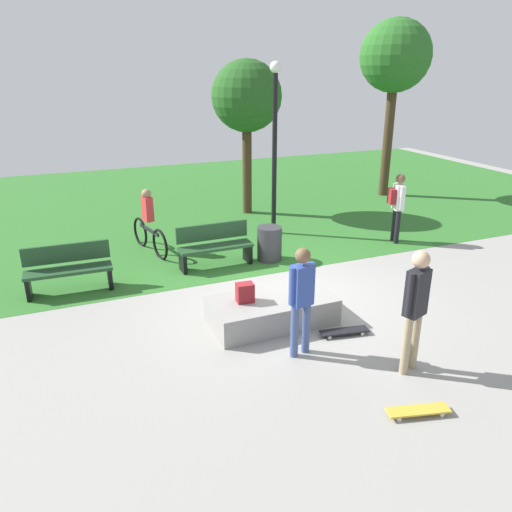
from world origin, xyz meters
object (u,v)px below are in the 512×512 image
object	(u,v)px
concrete_ledge	(272,310)
skateboard_spare	(418,410)
park_bench_by_oak	(68,268)
cyclist_on_bicycle	(149,226)
tree_broad_elm	(247,98)
skateboard_by_ledge	(344,331)
backpack_on_ledge	(245,293)
skater_watching	(302,294)
park_bench_center_lawn	(215,245)
skater_performing_trick	(416,302)
tree_leaning_ash	(395,58)
pedestrian_with_backpack	(397,202)
lamp_post	(275,133)
trash_bin	(269,244)

from	to	relation	value
concrete_ledge	skateboard_spare	bearing A→B (deg)	-76.58
skateboard_spare	park_bench_by_oak	size ratio (longest dim) A/B	0.51
cyclist_on_bicycle	tree_broad_elm	bearing A→B (deg)	33.78
skateboard_by_ledge	tree_broad_elm	world-z (taller)	tree_broad_elm
park_bench_by_oak	backpack_on_ledge	bearing A→B (deg)	-44.84
backpack_on_ledge	skateboard_by_ledge	distance (m)	1.73
skateboard_by_ledge	park_bench_by_oak	size ratio (longest dim) A/B	0.51
skater_watching	park_bench_by_oak	bearing A→B (deg)	129.35
concrete_ledge	park_bench_center_lawn	world-z (taller)	park_bench_center_lawn
skater_performing_trick	skater_watching	world-z (taller)	skater_performing_trick
park_bench_center_lawn	tree_broad_elm	size ratio (longest dim) A/B	0.37
tree_leaning_ash	cyclist_on_bicycle	world-z (taller)	tree_leaning_ash
pedestrian_with_backpack	cyclist_on_bicycle	bearing A→B (deg)	164.06
lamp_post	pedestrian_with_backpack	size ratio (longest dim) A/B	2.48
tree_leaning_ash	trash_bin	world-z (taller)	tree_leaning_ash
park_bench_center_lawn	tree_broad_elm	xyz separation A→B (m)	(2.21, 3.65, 2.78)
tree_leaning_ash	tree_broad_elm	xyz separation A→B (m)	(-5.04, -0.26, -1.04)
trash_bin	pedestrian_with_backpack	world-z (taller)	pedestrian_with_backpack
lamp_post	trash_bin	size ratio (longest dim) A/B	5.43
lamp_post	concrete_ledge	bearing A→B (deg)	-114.82
skater_performing_trick	backpack_on_ledge	bearing A→B (deg)	128.40
backpack_on_ledge	skateboard_spare	xyz separation A→B (m)	(1.15, -2.96, -0.55)
park_bench_by_oak	skateboard_spare	bearing A→B (deg)	-55.88
concrete_ledge	skateboard_by_ledge	bearing A→B (deg)	-42.72
cyclist_on_bicycle	park_bench_by_oak	bearing A→B (deg)	-139.48
park_bench_by_oak	cyclist_on_bicycle	world-z (taller)	cyclist_on_bicycle
trash_bin	lamp_post	bearing A→B (deg)	62.76
park_bench_by_oak	tree_broad_elm	world-z (taller)	tree_broad_elm
tree_broad_elm	lamp_post	size ratio (longest dim) A/B	1.02
skateboard_by_ledge	park_bench_center_lawn	world-z (taller)	park_bench_center_lawn
backpack_on_ledge	skater_watching	xyz separation A→B (m)	(0.44, -1.12, 0.38)
concrete_ledge	skateboard_by_ledge	world-z (taller)	concrete_ledge
trash_bin	park_bench_center_lawn	bearing A→B (deg)	173.35
skateboard_by_ledge	park_bench_center_lawn	distance (m)	3.82
skater_performing_trick	park_bench_by_oak	distance (m)	6.38
concrete_ledge	tree_broad_elm	bearing A→B (deg)	71.81
concrete_ledge	pedestrian_with_backpack	size ratio (longest dim) A/B	1.23
skater_watching	pedestrian_with_backpack	size ratio (longest dim) A/B	1.01
park_bench_center_lawn	trash_bin	distance (m)	1.24
skater_watching	skateboard_spare	size ratio (longest dim) A/B	2.06
tree_leaning_ash	cyclist_on_bicycle	distance (m)	9.46
skateboard_spare	park_bench_center_lawn	xyz separation A→B (m)	(-0.77, 5.73, 0.42)
skateboard_spare	cyclist_on_bicycle	distance (m)	7.42
skateboard_spare	pedestrian_with_backpack	distance (m)	6.77
concrete_ledge	park_bench_center_lawn	xyz separation A→B (m)	(-0.08, 2.83, 0.26)
trash_bin	pedestrian_with_backpack	bearing A→B (deg)	-1.01
park_bench_by_oak	trash_bin	bearing A→B (deg)	0.44
skateboard_spare	pedestrian_with_backpack	size ratio (longest dim) A/B	0.49
skateboard_by_ledge	tree_broad_elm	xyz separation A→B (m)	(1.22, 7.31, 3.19)
park_bench_by_oak	trash_bin	xyz separation A→B (m)	(4.22, 0.03, -0.09)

